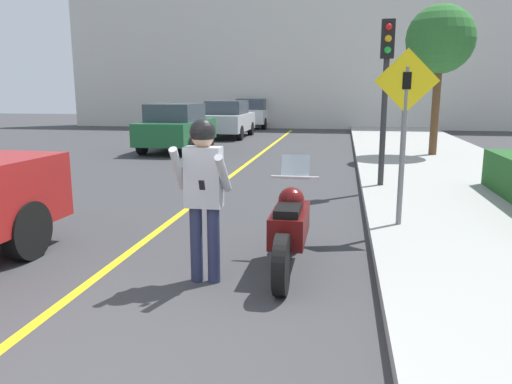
# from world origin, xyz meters

# --- Properties ---
(ground_plane) EXTENTS (80.00, 80.00, 0.00)m
(ground_plane) POSITION_xyz_m (0.00, 0.00, 0.00)
(ground_plane) COLOR #38383A
(road_center_line) EXTENTS (0.12, 36.00, 0.01)m
(road_center_line) POSITION_xyz_m (-0.60, 6.00, 0.00)
(road_center_line) COLOR yellow
(road_center_line) RESTS_ON ground
(building_backdrop) EXTENTS (28.00, 1.20, 8.24)m
(building_backdrop) POSITION_xyz_m (0.00, 26.00, 4.12)
(building_backdrop) COLOR beige
(building_backdrop) RESTS_ON ground
(motorcycle) EXTENTS (0.62, 2.26, 1.32)m
(motorcycle) POSITION_xyz_m (1.58, 2.56, 0.51)
(motorcycle) COLOR black
(motorcycle) RESTS_ON ground
(person_biker) EXTENTS (0.59, 0.49, 1.84)m
(person_biker) POSITION_xyz_m (0.68, 1.96, 1.14)
(person_biker) COLOR #282D4C
(person_biker) RESTS_ON ground
(crossing_sign) EXTENTS (0.91, 0.08, 2.56)m
(crossing_sign) POSITION_xyz_m (3.04, 4.30, 1.70)
(crossing_sign) COLOR slate
(crossing_sign) RESTS_ON sidewalk_curb
(traffic_light) EXTENTS (0.26, 0.30, 3.37)m
(traffic_light) POSITION_xyz_m (2.99, 7.51, 2.52)
(traffic_light) COLOR #2D2D30
(traffic_light) RESTS_ON sidewalk_curb
(street_tree) EXTENTS (2.05, 2.05, 4.51)m
(street_tree) POSITION_xyz_m (4.97, 13.11, 3.61)
(street_tree) COLOR brown
(street_tree) RESTS_ON sidewalk_curb
(parked_car_green) EXTENTS (1.88, 4.20, 1.68)m
(parked_car_green) POSITION_xyz_m (-3.69, 13.98, 0.86)
(parked_car_green) COLOR black
(parked_car_green) RESTS_ON ground
(parked_car_silver) EXTENTS (1.88, 4.20, 1.68)m
(parked_car_silver) POSITION_xyz_m (-3.08, 19.42, 0.86)
(parked_car_silver) COLOR black
(parked_car_silver) RESTS_ON ground
(parked_car_white) EXTENTS (1.88, 4.20, 1.68)m
(parked_car_white) POSITION_xyz_m (-3.01, 25.75, 0.86)
(parked_car_white) COLOR black
(parked_car_white) RESTS_ON ground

